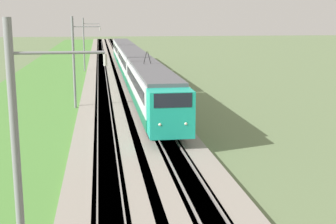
{
  "coord_description": "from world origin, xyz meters",
  "views": [
    {
      "loc": [
        -6.42,
        0.27,
        8.09
      ],
      "look_at": [
        22.0,
        -3.9,
        2.27
      ],
      "focal_mm": 50.0,
      "sensor_mm": 36.0,
      "label": 1
    }
  ],
  "objects_px": {
    "catenary_mast_far": "(84,44)",
    "catenary_mast_near": "(19,167)",
    "catenary_mast_mid": "(74,62)",
    "passenger_train": "(133,63)"
  },
  "relations": [
    {
      "from": "catenary_mast_far",
      "to": "catenary_mast_near",
      "type": "bearing_deg",
      "value": 180.0
    },
    {
      "from": "catenary_mast_near",
      "to": "catenary_mast_far",
      "type": "distance_m",
      "value": 59.51
    },
    {
      "from": "catenary_mast_near",
      "to": "catenary_mast_mid",
      "type": "xyz_separation_m",
      "value": [
        29.75,
        0.0,
        0.05
      ]
    },
    {
      "from": "passenger_train",
      "to": "catenary_mast_mid",
      "type": "height_order",
      "value": "catenary_mast_mid"
    },
    {
      "from": "catenary_mast_mid",
      "to": "catenary_mast_near",
      "type": "bearing_deg",
      "value": -180.0
    },
    {
      "from": "passenger_train",
      "to": "catenary_mast_near",
      "type": "xyz_separation_m",
      "value": [
        -47.18,
        6.35,
        1.77
      ]
    },
    {
      "from": "catenary_mast_mid",
      "to": "catenary_mast_far",
      "type": "xyz_separation_m",
      "value": [
        29.75,
        -0.0,
        -0.07
      ]
    },
    {
      "from": "catenary_mast_mid",
      "to": "passenger_train",
      "type": "bearing_deg",
      "value": -20.04
    },
    {
      "from": "catenary_mast_near",
      "to": "catenary_mast_far",
      "type": "relative_size",
      "value": 1.0
    },
    {
      "from": "catenary_mast_far",
      "to": "catenary_mast_mid",
      "type": "bearing_deg",
      "value": 180.0
    }
  ]
}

